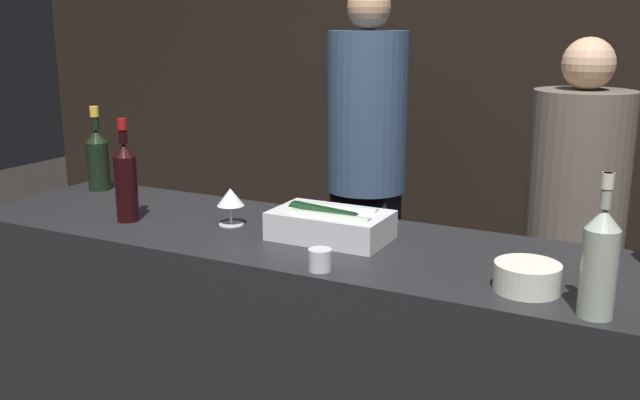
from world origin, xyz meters
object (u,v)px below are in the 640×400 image
(champagne_bottle, at_px, (98,157))
(red_wine_bottle_tall, at_px, (126,179))
(bowl_white, at_px, (527,276))
(person_in_hoodie, at_px, (367,157))
(candle_votive, at_px, (320,260))
(white_wine_bottle, at_px, (600,260))
(ice_bin_with_bottles, at_px, (330,223))
(wine_glass, at_px, (231,198))
(person_blond_tee, at_px, (575,215))

(champagne_bottle, relative_size, red_wine_bottle_tall, 0.96)
(bowl_white, xyz_separation_m, champagne_bottle, (-1.83, 0.37, 0.10))
(person_in_hoodie, bearing_deg, candle_votive, -38.39)
(candle_votive, height_order, champagne_bottle, champagne_bottle)
(candle_votive, bearing_deg, white_wine_bottle, 0.73)
(champagne_bottle, xyz_separation_m, red_wine_bottle_tall, (0.44, -0.32, 0.01))
(ice_bin_with_bottles, relative_size, person_in_hoodie, 0.20)
(wine_glass, bearing_deg, red_wine_bottle_tall, -161.26)
(red_wine_bottle_tall, bearing_deg, ice_bin_with_bottles, 10.14)
(person_blond_tee, bearing_deg, person_in_hoodie, -127.13)
(champagne_bottle, relative_size, white_wine_bottle, 1.00)
(wine_glass, height_order, person_blond_tee, person_blond_tee)
(bowl_white, distance_m, person_in_hoodie, 1.75)
(white_wine_bottle, bearing_deg, red_wine_bottle_tall, 174.77)
(person_in_hoodie, height_order, person_blond_tee, person_in_hoodie)
(wine_glass, height_order, white_wine_bottle, white_wine_bottle)
(candle_votive, xyz_separation_m, red_wine_bottle_tall, (-0.84, 0.15, 0.12))
(wine_glass, height_order, person_in_hoodie, person_in_hoodie)
(candle_votive, relative_size, person_blond_tee, 0.04)
(red_wine_bottle_tall, distance_m, person_in_hoodie, 1.39)
(wine_glass, xyz_separation_m, champagne_bottle, (-0.79, 0.20, 0.05))
(bowl_white, bearing_deg, red_wine_bottle_tall, 178.04)
(candle_votive, bearing_deg, person_blond_tee, 69.38)
(bowl_white, xyz_separation_m, person_blond_tee, (-0.04, 1.25, -0.14))
(wine_glass, distance_m, champagne_bottle, 0.82)
(champagne_bottle, xyz_separation_m, person_blond_tee, (1.79, 0.88, -0.24))
(wine_glass, bearing_deg, person_blond_tee, 47.39)
(champagne_bottle, xyz_separation_m, person_in_hoodie, (0.77, 1.02, -0.10))
(red_wine_bottle_tall, bearing_deg, wine_glass, 18.74)
(ice_bin_with_bottles, distance_m, person_in_hoodie, 1.27)
(bowl_white, distance_m, champagne_bottle, 1.87)
(ice_bin_with_bottles, distance_m, white_wine_bottle, 0.89)
(bowl_white, distance_m, person_blond_tee, 1.26)
(wine_glass, relative_size, person_blond_tee, 0.08)
(bowl_white, xyz_separation_m, person_in_hoodie, (-1.06, 1.39, -0.00))
(champagne_bottle, distance_m, red_wine_bottle_tall, 0.54)
(wine_glass, distance_m, candle_votive, 0.56)
(bowl_white, height_order, candle_votive, bowl_white)
(ice_bin_with_bottles, distance_m, champagne_bottle, 1.19)
(person_blond_tee, bearing_deg, wine_glass, -71.88)
(ice_bin_with_bottles, distance_m, bowl_white, 0.68)
(person_blond_tee, bearing_deg, white_wine_bottle, -19.92)
(ice_bin_with_bottles, height_order, bowl_white, ice_bin_with_bottles)
(candle_votive, height_order, person_in_hoodie, person_in_hoodie)
(candle_votive, xyz_separation_m, person_in_hoodie, (-0.50, 1.50, 0.00))
(ice_bin_with_bottles, relative_size, red_wine_bottle_tall, 1.03)
(champagne_bottle, height_order, person_in_hoodie, person_in_hoodie)
(white_wine_bottle, height_order, person_blond_tee, person_blond_tee)
(ice_bin_with_bottles, height_order, candle_votive, ice_bin_with_bottles)
(wine_glass, distance_m, person_blond_tee, 1.48)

